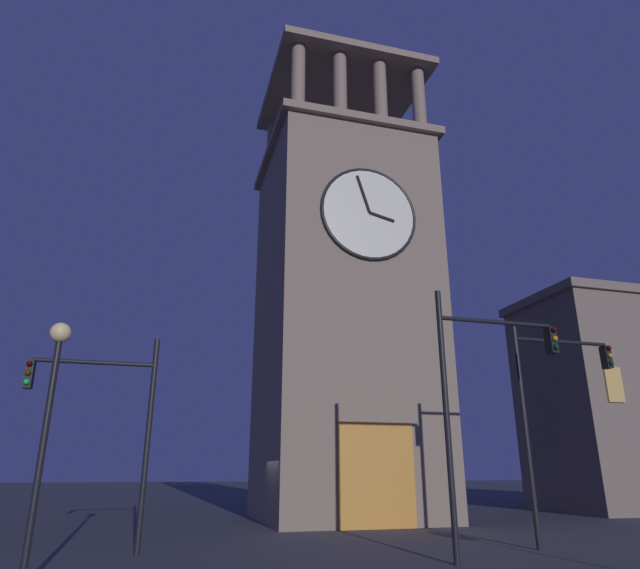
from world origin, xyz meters
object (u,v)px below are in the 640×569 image
object	(u,v)px
clocktower	(343,310)
traffic_signal_far	(480,382)
street_lamp	(51,396)
traffic_signal_near	(551,397)
traffic_signal_mid	(110,411)

from	to	relation	value
clocktower	traffic_signal_far	size ratio (longest dim) A/B	3.83
street_lamp	traffic_signal_near	bearing A→B (deg)	-171.76
clocktower	traffic_signal_mid	distance (m)	14.39
traffic_signal_far	street_lamp	xyz separation A→B (m)	(10.41, 0.25, -0.75)
traffic_signal_mid	traffic_signal_far	world-z (taller)	traffic_signal_far
clocktower	traffic_signal_far	xyz separation A→B (m)	(0.25, 12.37, -5.47)
traffic_signal_near	traffic_signal_far	world-z (taller)	traffic_signal_far
traffic_signal_far	street_lamp	size ratio (longest dim) A/B	1.31
clocktower	traffic_signal_near	size ratio (longest dim) A/B	4.03
traffic_signal_mid	street_lamp	size ratio (longest dim) A/B	1.13
traffic_signal_far	street_lamp	distance (m)	10.44
traffic_signal_near	traffic_signal_mid	xyz separation A→B (m)	(13.13, -1.99, -0.58)
clocktower	traffic_signal_mid	bearing A→B (deg)	41.32
traffic_signal_near	traffic_signal_mid	size ratio (longest dim) A/B	1.11
traffic_signal_far	street_lamp	bearing A→B (deg)	1.39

